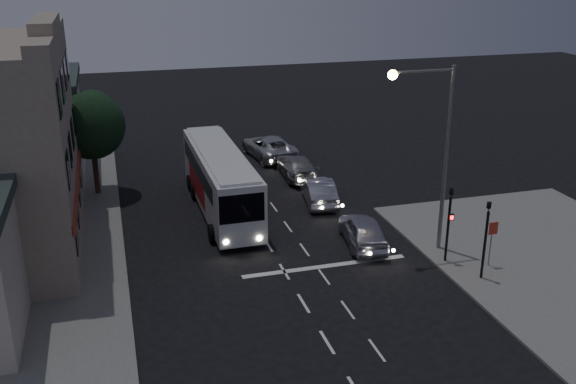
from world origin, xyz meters
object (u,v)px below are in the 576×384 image
object	(u,v)px
car_sedan_a	(319,191)
regulatory_sign	(492,237)
car_sedan_c	(269,147)
tour_bus	(220,179)
car_sedan_b	(297,167)
car_suv	(363,230)
traffic_signal_side	(486,231)
streetlight	(435,139)
street_tree	(90,123)
traffic_signal_main	(449,216)

from	to	relation	value
car_sedan_a	regulatory_sign	distance (m)	11.39
car_sedan_a	car_sedan_c	distance (m)	9.64
tour_bus	regulatory_sign	world-z (taller)	tour_bus
car_sedan_b	car_sedan_c	size ratio (longest dim) A/B	0.86
car_suv	traffic_signal_side	xyz separation A→B (m)	(3.69, -5.00, 1.65)
streetlight	tour_bus	bearing A→B (deg)	137.56
car_suv	car_sedan_a	xyz separation A→B (m)	(-0.28, 6.17, -0.02)
regulatory_sign	street_tree	world-z (taller)	street_tree
car_sedan_a	car_sedan_c	world-z (taller)	car_sedan_c
car_suv	traffic_signal_side	size ratio (longest dim) A/B	1.10
traffic_signal_main	traffic_signal_side	distance (m)	2.10
car_sedan_a	street_tree	distance (m)	14.02
traffic_signal_side	regulatory_sign	xyz separation A→B (m)	(1.00, 0.96, -0.82)
car_sedan_a	traffic_signal_side	bearing A→B (deg)	118.29
streetlight	car_suv	bearing A→B (deg)	149.68
tour_bus	street_tree	bearing A→B (deg)	144.07
car_sedan_a	traffic_signal_main	world-z (taller)	traffic_signal_main
car_sedan_b	traffic_signal_side	bearing A→B (deg)	106.48
traffic_signal_main	regulatory_sign	world-z (taller)	traffic_signal_main
regulatory_sign	streetlight	xyz separation A→B (m)	(-1.96, 2.44, 4.14)
tour_bus	traffic_signal_main	xyz separation A→B (m)	(9.03, -9.44, 0.49)
tour_bus	traffic_signal_main	distance (m)	13.07
streetlight	car_sedan_a	bearing A→B (deg)	111.23
regulatory_sign	car_sedan_a	bearing A→B (deg)	115.98
regulatory_sign	traffic_signal_side	bearing A→B (deg)	-136.08
traffic_signal_side	car_sedan_a	bearing A→B (deg)	109.59
streetlight	street_tree	xyz separation A→B (m)	(-15.55, 12.82, -1.23)
car_sedan_b	traffic_signal_main	distance (m)	14.48
car_sedan_c	regulatory_sign	xyz separation A→B (m)	(5.52, -19.83, 0.80)
car_sedan_b	streetlight	bearing A→B (deg)	105.90
car_suv	car_sedan_c	distance (m)	15.82
tour_bus	streetlight	bearing A→B (deg)	-43.06
car_suv	regulatory_sign	xyz separation A→B (m)	(4.69, -4.04, 0.83)
traffic_signal_main	street_tree	distance (m)	21.38
car_sedan_b	streetlight	size ratio (longest dim) A/B	0.55
tour_bus	streetlight	world-z (taller)	streetlight
regulatory_sign	car_suv	bearing A→B (deg)	139.29
car_suv	regulatory_sign	size ratio (longest dim) A/B	2.06
street_tree	regulatory_sign	bearing A→B (deg)	-41.08
regulatory_sign	car_sedan_b	bearing A→B (deg)	107.92
car_suv	regulatory_sign	world-z (taller)	regulatory_sign
car_sedan_a	streetlight	xyz separation A→B (m)	(3.02, -7.77, 4.98)
car_sedan_c	street_tree	size ratio (longest dim) A/B	0.93
car_sedan_c	car_sedan_b	bearing A→B (deg)	90.39
car_sedan_a	car_sedan_b	size ratio (longest dim) A/B	0.93
car_sedan_a	regulatory_sign	bearing A→B (deg)	124.68
tour_bus	car_sedan_b	world-z (taller)	tour_bus
traffic_signal_main	car_sedan_b	bearing A→B (deg)	102.71
car_sedan_a	car_suv	bearing A→B (deg)	101.34
car_sedan_c	traffic_signal_side	bearing A→B (deg)	94.89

